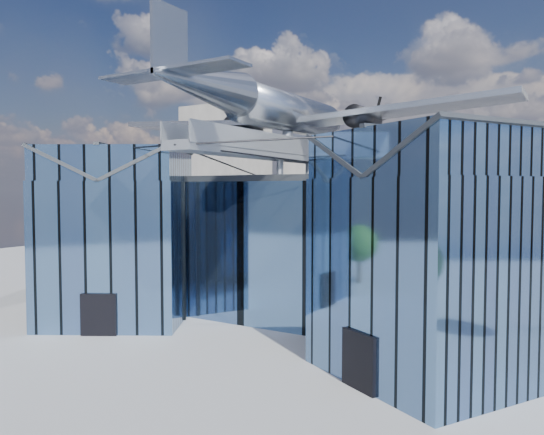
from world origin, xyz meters
The scene contains 4 objects.
ground_plane centered at (0.00, 0.00, 0.00)m, with size 120.00×120.00×0.00m, color gray.
museum centered at (0.00, 5.82, 5.54)m, with size 32.88×24.50×17.60m.
bg_towers centered at (1.45, 50.49, 10.01)m, with size 77.00×24.50×26.00m.
tree_side_w centered at (-20.24, 8.51, 3.30)m, with size 3.39×3.39×4.87m.
Camera 1 is at (17.19, -26.43, 8.94)m, focal length 35.00 mm.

